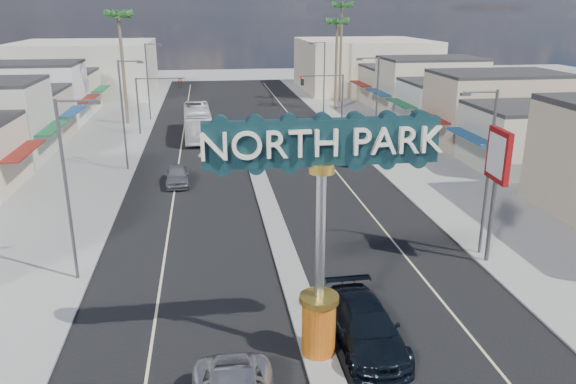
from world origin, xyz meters
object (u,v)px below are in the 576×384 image
object	(u,v)px
streetlight_r_far	(323,75)
palm_left_far	(119,21)
traffic_signal_right	(326,91)
palm_right_mid	(337,27)
palm_right_far	(342,12)
car_parked_right	(346,153)
car_parked_left	(177,175)
streetlight_r_mid	(375,104)
traffic_signal_left	(155,94)
streetlight_l_near	(69,183)
streetlight_l_mid	(125,110)
streetlight_r_near	(486,165)
streetlight_l_far	(149,78)
city_bus	(197,122)
bank_pylon_sign	(498,163)
gateway_sign	(321,213)
suv_right	(366,326)

from	to	relation	value
streetlight_r_far	palm_left_far	bearing A→B (deg)	-175.12
traffic_signal_right	streetlight_r_far	bearing A→B (deg)	81.14
palm_right_mid	palm_right_far	bearing A→B (deg)	71.57
palm_left_far	palm_right_mid	size ratio (longest dim) A/B	1.08
car_parked_right	car_parked_left	bearing A→B (deg)	-167.88
streetlight_r_mid	traffic_signal_left	bearing A→B (deg)	144.50
streetlight_l_near	streetlight_l_mid	distance (m)	20.00
streetlight_l_near	streetlight_r_near	size ratio (longest dim) A/B	1.00
car_parked_left	palm_right_mid	bearing A→B (deg)	56.10
streetlight_l_mid	palm_right_far	size ratio (longest dim) A/B	0.64
streetlight_l_far	city_bus	bearing A→B (deg)	-60.82
traffic_signal_left	streetlight_r_far	bearing A→B (deg)	22.20
bank_pylon_sign	palm_left_far	bearing A→B (deg)	123.01
car_parked_right	city_bus	distance (m)	17.50
streetlight_r_near	palm_right_far	xyz separation A→B (m)	(4.57, 52.00, 7.32)
streetlight_r_mid	palm_right_far	size ratio (longest dim) A/B	0.64
streetlight_r_mid	city_bus	world-z (taller)	streetlight_r_mid
gateway_sign	traffic_signal_right	xyz separation A→B (m)	(9.18, 42.02, -1.65)
traffic_signal_right	city_bus	distance (m)	14.46
gateway_sign	streetlight_r_mid	distance (m)	29.91
palm_left_far	car_parked_left	xyz separation A→B (m)	(6.67, -24.54, -10.76)
traffic_signal_left	streetlight_l_mid	bearing A→B (deg)	-95.10
streetlight_r_near	gateway_sign	bearing A→B (deg)	-142.45
palm_right_mid	city_bus	world-z (taller)	palm_right_mid
streetlight_r_far	car_parked_left	bearing A→B (deg)	-122.27
streetlight_r_mid	car_parked_right	size ratio (longest dim) A/B	1.99
traffic_signal_right	palm_right_far	bearing A→B (deg)	72.10
suv_right	bank_pylon_sign	xyz separation A→B (m)	(8.49, 6.57, 4.61)
gateway_sign	city_bus	bearing A→B (deg)	96.95
palm_right_far	bank_pylon_sign	xyz separation A→B (m)	(-4.51, -53.01, -6.92)
streetlight_l_mid	traffic_signal_right	bearing A→B (deg)	35.50
streetlight_r_near	suv_right	xyz separation A→B (m)	(-8.43, -7.57, -4.22)
streetlight_r_far	car_parked_left	distance (m)	31.69
traffic_signal_left	suv_right	distance (m)	43.18
palm_right_mid	streetlight_l_far	bearing A→B (deg)	-170.31
suv_right	gateway_sign	bearing A→B (deg)	-168.68
traffic_signal_right	streetlight_l_near	xyz separation A→B (m)	(-19.62, -33.99, 0.79)
streetlight_l_mid	suv_right	bearing A→B (deg)	-65.73
streetlight_r_far	city_bus	bearing A→B (deg)	-147.03
palm_right_mid	city_bus	xyz separation A→B (m)	(-17.88, -13.94, -9.03)
streetlight_l_near	car_parked_right	distance (m)	27.82
palm_right_mid	suv_right	world-z (taller)	palm_right_mid
traffic_signal_left	streetlight_l_mid	size ratio (longest dim) A/B	0.67
streetlight_l_mid	streetlight_l_far	world-z (taller)	same
streetlight_r_mid	city_bus	xyz separation A→B (m)	(-15.32, 12.06, -3.50)
streetlight_l_mid	bank_pylon_sign	distance (m)	29.65
car_parked_right	bank_pylon_sign	world-z (taller)	bank_pylon_sign
gateway_sign	palm_right_far	distance (m)	62.20
streetlight_l_far	streetlight_r_near	bearing A→B (deg)	-63.58
streetlight_r_far	palm_right_far	size ratio (longest dim) A/B	0.64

